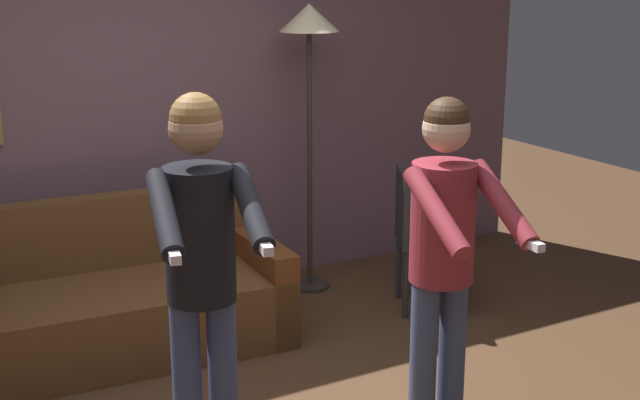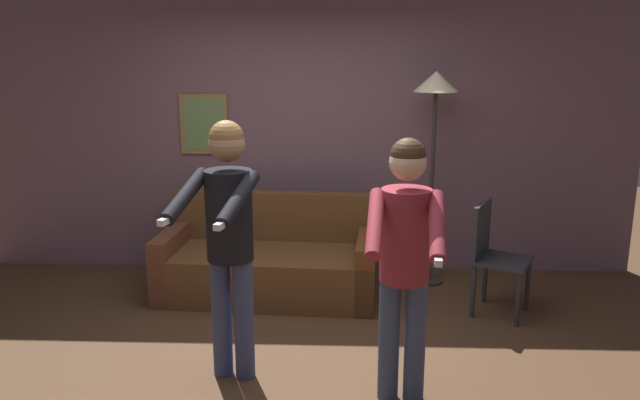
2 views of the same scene
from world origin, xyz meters
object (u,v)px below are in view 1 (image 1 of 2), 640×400
(torchiere_lamp, at_px, (309,44))
(dining_chair_distant, at_px, (417,232))
(person_standing_right, at_px, (444,240))
(person_standing_left, at_px, (201,252))
(couch, at_px, (121,305))

(torchiere_lamp, relative_size, dining_chair_distant, 2.11)
(person_standing_right, xyz_separation_m, dining_chair_distant, (0.87, 1.39, -0.47))
(dining_chair_distant, bearing_deg, torchiere_lamp, 121.77)
(torchiere_lamp, xyz_separation_m, person_standing_left, (-1.54, -1.83, -0.65))
(torchiere_lamp, height_order, dining_chair_distant, torchiere_lamp)
(torchiere_lamp, distance_m, person_standing_right, 2.24)
(couch, xyz_separation_m, dining_chair_distant, (1.89, -0.33, 0.25))
(couch, relative_size, person_standing_right, 1.18)
(torchiere_lamp, bearing_deg, dining_chair_distant, -58.23)
(couch, xyz_separation_m, person_standing_left, (-0.07, -1.48, 0.77))
(person_standing_left, xyz_separation_m, person_standing_right, (1.10, -0.24, -0.05))
(couch, height_order, torchiere_lamp, torchiere_lamp)
(person_standing_left, height_order, dining_chair_distant, person_standing_left)
(torchiere_lamp, bearing_deg, couch, -166.47)
(torchiere_lamp, xyz_separation_m, person_standing_right, (-0.44, -2.08, -0.71))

